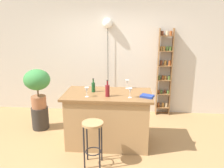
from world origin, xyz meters
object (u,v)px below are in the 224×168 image
object	(u,v)px
plant_stool	(40,118)
potted_plant	(37,84)
wine_glass_right	(127,82)
bottle_spirits_clear	(93,87)
wine_glass_center	(87,90)
pendant_globe_light	(108,24)
bottle_wine_red	(107,90)
bar_stool	(93,134)
spice_shelf	(164,72)
cookbook	(147,96)
wine_glass_left	(130,91)

from	to	relation	value
plant_stool	potted_plant	distance (m)	0.74
wine_glass_right	bottle_spirits_clear	bearing A→B (deg)	-155.28
plant_stool	wine_glass_right	world-z (taller)	wine_glass_right
bottle_spirits_clear	wine_glass_center	size ratio (longest dim) A/B	1.49
plant_stool	pendant_globe_light	xyz separation A→B (m)	(1.31, 1.07, 1.88)
bottle_spirits_clear	bottle_wine_red	bearing A→B (deg)	-40.15
bottle_spirits_clear	potted_plant	bearing A→B (deg)	161.52
bottle_spirits_clear	wine_glass_right	xyz separation A→B (m)	(0.59, 0.27, 0.03)
bar_stool	bottle_wine_red	world-z (taller)	bottle_wine_red
potted_plant	pendant_globe_light	world-z (taller)	pendant_globe_light
bar_stool	spice_shelf	world-z (taller)	spice_shelf
wine_glass_right	pendant_globe_light	distance (m)	1.66
cookbook	bottle_spirits_clear	bearing A→B (deg)	-170.04
potted_plant	wine_glass_left	world-z (taller)	potted_plant
potted_plant	bottle_spirits_clear	xyz separation A→B (m)	(1.20, -0.40, 0.08)
wine_glass_left	pendant_globe_light	world-z (taller)	pendant_globe_light
plant_stool	wine_glass_left	distance (m)	2.15
wine_glass_left	wine_glass_center	distance (m)	0.72
pendant_globe_light	potted_plant	bearing A→B (deg)	-140.72
bottle_wine_red	pendant_globe_light	xyz separation A→B (m)	(-0.17, 1.71, 1.04)
spice_shelf	wine_glass_center	xyz separation A→B (m)	(-1.49, -1.71, 0.03)
bar_stool	pendant_globe_light	xyz separation A→B (m)	(-0.00, 2.24, 1.58)
bar_stool	pendant_globe_light	distance (m)	2.74
potted_plant	wine_glass_center	bearing A→B (deg)	-31.06
bottle_spirits_clear	bar_stool	bearing A→B (deg)	-81.92
bar_stool	bottle_wine_red	bearing A→B (deg)	72.40
plant_stool	bottle_spirits_clear	bearing A→B (deg)	-18.48
plant_stool	wine_glass_right	xyz separation A→B (m)	(1.79, -0.13, 0.84)
potted_plant	bottle_wine_red	world-z (taller)	potted_plant
bar_stool	bottle_spirits_clear	xyz separation A→B (m)	(-0.11, 0.76, 0.52)
bar_stool	spice_shelf	size ratio (longest dim) A/B	0.35
plant_stool	potted_plant	xyz separation A→B (m)	(0.00, 0.00, 0.74)
plant_stool	cookbook	distance (m)	2.35
potted_plant	wine_glass_right	bearing A→B (deg)	-4.15
spice_shelf	wine_glass_center	size ratio (longest dim) A/B	12.37
wine_glass_center	bar_stool	bearing A→B (deg)	-70.36
bottle_spirits_clear	cookbook	distance (m)	0.97
wine_glass_left	pendant_globe_light	distance (m)	2.10
spice_shelf	cookbook	size ratio (longest dim) A/B	9.66
bar_stool	wine_glass_right	distance (m)	1.27
wine_glass_center	spice_shelf	bearing A→B (deg)	48.91
potted_plant	wine_glass_left	xyz separation A→B (m)	(1.86, -0.67, 0.10)
wine_glass_center	cookbook	xyz separation A→B (m)	(1.00, 0.07, -0.10)
spice_shelf	plant_stool	xyz separation A→B (m)	(-2.64, -1.03, -0.81)
spice_shelf	bottle_wine_red	bearing A→B (deg)	-124.79
bottle_spirits_clear	pendant_globe_light	bearing A→B (deg)	85.87
wine_glass_left	cookbook	xyz separation A→B (m)	(0.28, 0.05, -0.10)
potted_plant	bottle_spirits_clear	bearing A→B (deg)	-18.48
bottle_spirits_clear	wine_glass_center	world-z (taller)	bottle_spirits_clear
bottle_spirits_clear	wine_glass_left	distance (m)	0.71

